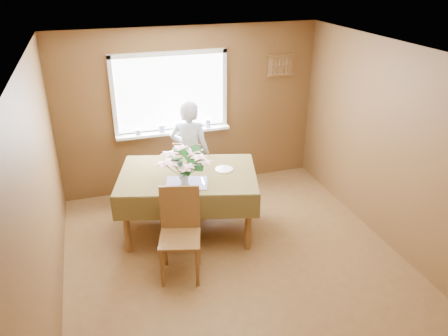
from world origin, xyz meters
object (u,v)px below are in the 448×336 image
object	(u,v)px
seated_woman	(190,152)
flower_bouquet	(184,163)
chair_near	(180,229)
chair_far	(189,168)
dining_table	(188,181)

from	to	relation	value
seated_woman	flower_bouquet	size ratio (longest dim) A/B	3.15
chair_near	flower_bouquet	distance (m)	0.80
seated_woman	chair_near	bearing A→B (deg)	99.28
chair_near	chair_far	bearing A→B (deg)	88.87
chair_near	seated_woman	xyz separation A→B (m)	(0.50, 1.59, 0.22)
chair_near	seated_woman	size ratio (longest dim) A/B	0.67
chair_far	dining_table	bearing A→B (deg)	100.98
dining_table	chair_far	size ratio (longest dim) A/B	2.11
dining_table	chair_near	xyz separation A→B (m)	(-0.29, -0.82, -0.17)
seated_woman	flower_bouquet	distance (m)	1.16
dining_table	flower_bouquet	world-z (taller)	flower_bouquet
dining_table	chair_near	size ratio (longest dim) A/B	1.89
chair_near	flower_bouquet	xyz separation A→B (m)	(0.18, 0.53, 0.56)
chair_near	flower_bouquet	size ratio (longest dim) A/B	2.10
chair_far	chair_near	bearing A→B (deg)	98.13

